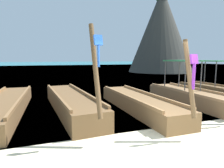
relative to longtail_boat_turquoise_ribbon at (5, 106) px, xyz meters
The scene contains 8 objects.
ground 6.31m from the longtail_boat_turquoise_ribbon, 53.15° to the right, with size 120.00×120.00×0.00m, color beige.
sea_water 56.92m from the longtail_boat_turquoise_ribbon, 86.19° to the left, with size 120.00×120.00×0.00m, color #147A89.
longtail_boat_turquoise_ribbon is the anchor object (origin of this frame).
longtail_boat_blue_ribbon 2.38m from the longtail_boat_turquoise_ribbon, ahead, with size 1.53×6.36×2.93m.
longtail_boat_violet_ribbon 5.04m from the longtail_boat_turquoise_ribbon, 13.80° to the right, with size 1.18×5.89×2.57m.
longtail_boat_yellow_ribbon 7.78m from the longtail_boat_turquoise_ribbon, ahead, with size 1.38×5.59×2.75m.
longtail_boat_orange_ribbon 10.30m from the longtail_boat_turquoise_ribbon, ahead, with size 1.35×5.57×2.55m.
karst_rock 26.93m from the longtail_boat_turquoise_ribbon, 43.64° to the left, with size 10.55×9.72×12.54m.
Camera 1 is at (-2.51, -3.01, 2.07)m, focal length 31.52 mm.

